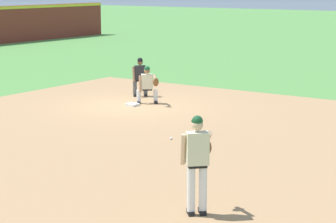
# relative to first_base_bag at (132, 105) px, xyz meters

# --- Properties ---
(ground_plane) EXTENTS (160.00, 160.00, 0.00)m
(ground_plane) POSITION_rel_first_base_bag_xyz_m (0.00, 0.00, -0.04)
(ground_plane) COLOR #518942
(infield_dirt_patch) EXTENTS (18.00, 18.00, 0.01)m
(infield_dirt_patch) POSITION_rel_first_base_bag_xyz_m (-3.97, -3.80, -0.04)
(infield_dirt_patch) COLOR #A87F56
(infield_dirt_patch) RESTS_ON ground
(first_base_bag) EXTENTS (0.38, 0.38, 0.09)m
(first_base_bag) POSITION_rel_first_base_bag_xyz_m (0.00, 0.00, 0.00)
(first_base_bag) COLOR white
(first_base_bag) RESTS_ON ground
(baseball) EXTENTS (0.07, 0.07, 0.07)m
(baseball) POSITION_rel_first_base_bag_xyz_m (-3.35, -3.91, -0.01)
(baseball) COLOR white
(baseball) RESTS_ON ground
(pitcher) EXTENTS (0.85, 0.56, 1.86)m
(pitcher) POSITION_rel_first_base_bag_xyz_m (-7.89, -7.59, 1.01)
(pitcher) COLOR black
(pitcher) RESTS_ON ground
(first_baseman) EXTENTS (0.76, 1.08, 1.34)m
(first_baseman) POSITION_rel_first_base_bag_xyz_m (0.64, -0.20, 0.69)
(first_baseman) COLOR black
(first_baseman) RESTS_ON ground
(umpire) EXTENTS (0.66, 0.68, 1.46)m
(umpire) POSITION_rel_first_base_bag_xyz_m (1.72, 0.95, 0.75)
(umpire) COLOR black
(umpire) RESTS_ON ground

